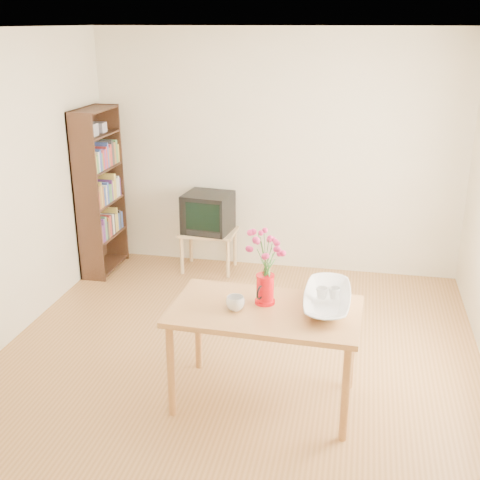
% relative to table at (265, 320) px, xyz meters
% --- Properties ---
extents(room, '(4.50, 4.50, 4.50)m').
position_rel_table_xyz_m(room, '(-0.29, 0.37, 0.64)').
color(room, olive).
rests_on(room, ground).
extents(table, '(1.35, 0.80, 0.75)m').
position_rel_table_xyz_m(table, '(0.00, 0.00, 0.00)').
color(table, '#A96F3A').
rests_on(table, ground).
extents(tv_stand, '(0.60, 0.45, 0.46)m').
position_rel_table_xyz_m(tv_stand, '(-1.02, 2.34, -0.28)').
color(tv_stand, tan).
rests_on(tv_stand, ground).
extents(bookshelf, '(0.28, 0.70, 1.80)m').
position_rel_table_xyz_m(bookshelf, '(-2.17, 2.12, 0.18)').
color(bookshelf, black).
rests_on(bookshelf, ground).
extents(pitcher, '(0.14, 0.22, 0.22)m').
position_rel_table_xyz_m(pitcher, '(-0.02, 0.09, 0.19)').
color(pitcher, red).
rests_on(pitcher, table).
extents(flowers, '(0.25, 0.25, 0.35)m').
position_rel_table_xyz_m(flowers, '(-0.02, 0.09, 0.47)').
color(flowers, '#E4357A').
rests_on(flowers, pitcher).
extents(mug, '(0.18, 0.18, 0.10)m').
position_rel_table_xyz_m(mug, '(-0.20, -0.06, 0.14)').
color(mug, white).
rests_on(mug, table).
extents(bowl, '(0.51, 0.51, 0.47)m').
position_rel_table_xyz_m(bowl, '(0.42, 0.16, 0.32)').
color(bowl, white).
rests_on(bowl, table).
extents(teacup_a, '(0.10, 0.10, 0.07)m').
position_rel_table_xyz_m(teacup_a, '(0.38, 0.16, 0.28)').
color(teacup_a, white).
rests_on(teacup_a, bowl).
extents(teacup_b, '(0.10, 0.10, 0.07)m').
position_rel_table_xyz_m(teacup_b, '(0.46, 0.18, 0.28)').
color(teacup_b, white).
rests_on(teacup_b, bowl).
extents(television, '(0.54, 0.51, 0.43)m').
position_rel_table_xyz_m(television, '(-1.02, 2.35, 0.02)').
color(television, black).
rests_on(television, tv_stand).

